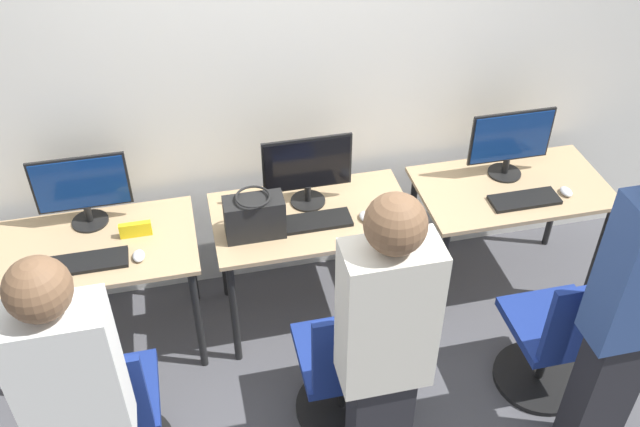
{
  "coord_description": "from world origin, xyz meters",
  "views": [
    {
      "loc": [
        -0.61,
        -2.55,
        3.1
      ],
      "look_at": [
        0.0,
        0.12,
        0.88
      ],
      "focal_mm": 40.0,
      "sensor_mm": 36.0,
      "label": 1
    }
  ],
  "objects_px": {
    "keyboard_right": "(524,200)",
    "person_right": "(635,307)",
    "mouse_center": "(365,217)",
    "office_chair_center": "(346,371)",
    "monitor_left": "(82,189)",
    "person_center": "(385,351)",
    "mouse_left": "(139,256)",
    "office_chair_left": "(112,415)",
    "keyboard_left": "(89,262)",
    "person_left": "(81,413)",
    "handbag": "(254,216)",
    "monitor_right": "(510,142)",
    "keyboard_center": "(315,221)",
    "office_chair_right": "(557,341)",
    "monitor_center": "(307,169)",
    "mouse_right": "(566,192)"
  },
  "relations": [
    {
      "from": "person_right",
      "to": "mouse_right",
      "type": "bearing_deg",
      "value": 73.98
    },
    {
      "from": "office_chair_center",
      "to": "person_center",
      "type": "relative_size",
      "value": 0.53
    },
    {
      "from": "mouse_left",
      "to": "person_center",
      "type": "xyz_separation_m",
      "value": [
        0.95,
        -0.98,
        0.17
      ]
    },
    {
      "from": "monitor_center",
      "to": "office_chair_center",
      "type": "bearing_deg",
      "value": -90.26
    },
    {
      "from": "mouse_left",
      "to": "monitor_right",
      "type": "height_order",
      "value": "monitor_right"
    },
    {
      "from": "mouse_center",
      "to": "person_right",
      "type": "bearing_deg",
      "value": -52.49
    },
    {
      "from": "mouse_center",
      "to": "office_chair_center",
      "type": "bearing_deg",
      "value": -111.93
    },
    {
      "from": "monitor_left",
      "to": "mouse_center",
      "type": "distance_m",
      "value": 1.45
    },
    {
      "from": "office_chair_left",
      "to": "person_left",
      "type": "distance_m",
      "value": 0.64
    },
    {
      "from": "mouse_center",
      "to": "handbag",
      "type": "bearing_deg",
      "value": 179.29
    },
    {
      "from": "person_left",
      "to": "office_chair_right",
      "type": "distance_m",
      "value": 2.27
    },
    {
      "from": "monitor_center",
      "to": "monitor_right",
      "type": "relative_size",
      "value": 1.0
    },
    {
      "from": "person_right",
      "to": "keyboard_right",
      "type": "bearing_deg",
      "value": 87.19
    },
    {
      "from": "keyboard_left",
      "to": "person_left",
      "type": "relative_size",
      "value": 0.23
    },
    {
      "from": "person_center",
      "to": "keyboard_right",
      "type": "xyz_separation_m",
      "value": [
        1.09,
        0.98,
        -0.18
      ]
    },
    {
      "from": "monitor_left",
      "to": "person_right",
      "type": "distance_m",
      "value": 2.62
    },
    {
      "from": "person_center",
      "to": "monitor_right",
      "type": "distance_m",
      "value": 1.65
    },
    {
      "from": "monitor_center",
      "to": "mouse_center",
      "type": "xyz_separation_m",
      "value": [
        0.26,
        -0.21,
        -0.2
      ]
    },
    {
      "from": "monitor_right",
      "to": "keyboard_center",
      "type": "bearing_deg",
      "value": -170.49
    },
    {
      "from": "office_chair_right",
      "to": "handbag",
      "type": "relative_size",
      "value": 2.99
    },
    {
      "from": "person_center",
      "to": "mouse_right",
      "type": "relative_size",
      "value": 18.69
    },
    {
      "from": "person_left",
      "to": "monitor_right",
      "type": "distance_m",
      "value": 2.58
    },
    {
      "from": "monitor_left",
      "to": "monitor_center",
      "type": "relative_size",
      "value": 1.0
    },
    {
      "from": "mouse_center",
      "to": "handbag",
      "type": "distance_m",
      "value": 0.59
    },
    {
      "from": "mouse_center",
      "to": "person_right",
      "type": "distance_m",
      "value": 1.38
    },
    {
      "from": "monitor_left",
      "to": "person_center",
      "type": "bearing_deg",
      "value": -47.99
    },
    {
      "from": "monitor_left",
      "to": "office_chair_right",
      "type": "bearing_deg",
      "value": -24.46
    },
    {
      "from": "keyboard_center",
      "to": "keyboard_right",
      "type": "xyz_separation_m",
      "value": [
        1.14,
        -0.07,
        0.0
      ]
    },
    {
      "from": "mouse_left",
      "to": "office_chair_center",
      "type": "relative_size",
      "value": 0.1
    },
    {
      "from": "keyboard_left",
      "to": "person_left",
      "type": "distance_m",
      "value": 1.02
    },
    {
      "from": "person_center",
      "to": "keyboard_center",
      "type": "bearing_deg",
      "value": 92.54
    },
    {
      "from": "person_left",
      "to": "keyboard_center",
      "type": "distance_m",
      "value": 1.55
    },
    {
      "from": "mouse_left",
      "to": "person_left",
      "type": "distance_m",
      "value": 1.02
    },
    {
      "from": "handbag",
      "to": "mouse_right",
      "type": "bearing_deg",
      "value": -1.38
    },
    {
      "from": "monitor_left",
      "to": "person_center",
      "type": "height_order",
      "value": "person_center"
    },
    {
      "from": "keyboard_left",
      "to": "office_chair_left",
      "type": "xyz_separation_m",
      "value": [
        0.04,
        -0.64,
        -0.38
      ]
    },
    {
      "from": "monitor_left",
      "to": "handbag",
      "type": "relative_size",
      "value": 1.57
    },
    {
      "from": "person_center",
      "to": "monitor_right",
      "type": "xyz_separation_m",
      "value": [
        1.09,
        1.24,
        0.03
      ]
    },
    {
      "from": "office_chair_center",
      "to": "keyboard_center",
      "type": "bearing_deg",
      "value": 89.68
    },
    {
      "from": "keyboard_right",
      "to": "person_right",
      "type": "xyz_separation_m",
      "value": [
        -0.05,
        -1.03,
        0.24
      ]
    },
    {
      "from": "mouse_left",
      "to": "office_chair_left",
      "type": "relative_size",
      "value": 0.1
    },
    {
      "from": "keyboard_center",
      "to": "handbag",
      "type": "relative_size",
      "value": 1.26
    },
    {
      "from": "monitor_left",
      "to": "mouse_left",
      "type": "bearing_deg",
      "value": -54.88
    },
    {
      "from": "monitor_center",
      "to": "mouse_right",
      "type": "height_order",
      "value": "monitor_center"
    },
    {
      "from": "monitor_center",
      "to": "person_left",
      "type": "bearing_deg",
      "value": -131.7
    },
    {
      "from": "monitor_center",
      "to": "office_chair_right",
      "type": "distance_m",
      "value": 1.53
    },
    {
      "from": "keyboard_center",
      "to": "person_center",
      "type": "relative_size",
      "value": 0.22
    },
    {
      "from": "mouse_left",
      "to": "mouse_right",
      "type": "xyz_separation_m",
      "value": [
        2.29,
        0.01,
        0.0
      ]
    },
    {
      "from": "keyboard_center",
      "to": "mouse_right",
      "type": "bearing_deg",
      "value": -2.47
    },
    {
      "from": "office_chair_left",
      "to": "person_right",
      "type": "distance_m",
      "value": 2.31
    }
  ]
}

